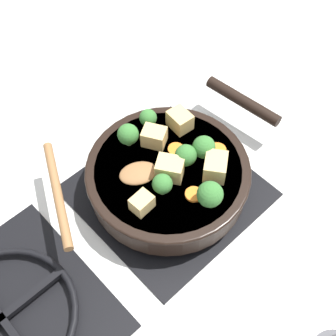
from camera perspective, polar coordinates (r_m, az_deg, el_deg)
The scene contains 19 objects.
ground_plane at distance 0.90m, azimuth 0.00°, elevation -2.97°, with size 2.40×2.40×0.00m, color silver.
front_burner_grate at distance 0.89m, azimuth 0.00°, elevation -2.56°, with size 0.31×0.31×0.03m.
rear_burner_grate at distance 0.82m, azimuth -19.41°, elevation -17.07°, with size 0.31×0.31×0.03m.
skillet_pan at distance 0.85m, azimuth 0.11°, elevation -0.82°, with size 0.30×0.40×0.05m.
wooden_spoon at distance 0.81m, azimuth -8.92°, elevation -1.95°, with size 0.20×0.22×0.02m.
tofu_cube_center_large at distance 0.85m, azimuth -1.70°, elevation 3.82°, with size 0.04×0.03×0.03m, color #DBB770.
tofu_cube_near_handle at distance 0.81m, azimuth 0.23°, elevation -0.08°, with size 0.05×0.04×0.04m, color #DBB770.
tofu_cube_east_chunk at distance 0.77m, azimuth -3.20°, elevation -4.28°, with size 0.04×0.03×0.03m, color #DBB770.
tofu_cube_west_chunk at distance 0.87m, azimuth 1.45°, elevation 5.84°, with size 0.04×0.03×0.03m, color #DBB770.
tofu_cube_back_piece at distance 0.81m, azimuth 5.79°, elevation 0.16°, with size 0.05×0.04×0.04m, color #DBB770.
broccoli_floret_near_spoon at distance 0.84m, azimuth -4.89°, elevation 4.09°, with size 0.04×0.04×0.05m.
broccoli_floret_center_top at distance 0.81m, azimuth 2.17°, elevation 1.54°, with size 0.04×0.04×0.05m.
broccoli_floret_east_rim at distance 0.87m, azimuth -2.44°, elevation 6.10°, with size 0.03×0.03×0.04m.
broccoli_floret_west_rim at distance 0.77m, azimuth 5.35°, elevation -3.06°, with size 0.04×0.04×0.05m.
broccoli_floret_north_edge at distance 0.78m, azimuth -0.69°, elevation -1.97°, with size 0.03×0.03×0.04m.
broccoli_floret_south_cluster at distance 0.82m, azimuth 4.39°, elevation 2.54°, with size 0.04×0.04×0.05m.
carrot_slice_orange_thin at distance 0.80m, azimuth 3.17°, elevation -3.22°, with size 0.03×0.03×0.01m, color orange.
carrot_slice_near_center at distance 0.85m, azimuth 0.97°, elevation 2.29°, with size 0.03×0.03×0.01m, color orange.
carrot_slice_edge_slice at distance 0.85m, azimuth 6.03°, elevation 2.17°, with size 0.03×0.03×0.01m, color orange.
Camera 1 is at (-0.35, 0.33, 0.76)m, focal length 50.00 mm.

